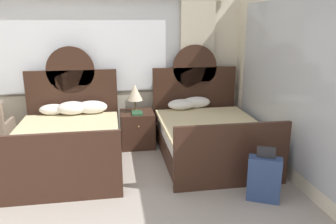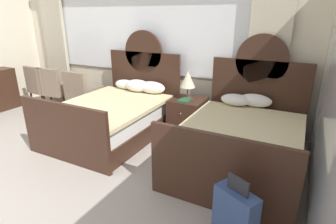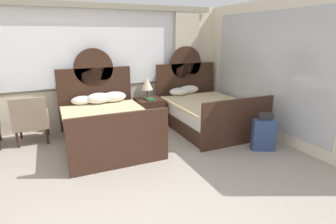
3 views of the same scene
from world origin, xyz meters
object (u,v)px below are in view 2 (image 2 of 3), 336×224
bed_near_mirror (241,140)px  nightstand_between_beds (187,116)px  table_lamp_on_nightstand (188,80)px  book_on_nightstand (185,100)px  bed_near_window (115,114)px  armchair_by_window_right (42,85)px  armchair_by_window_centre (55,87)px  armchair_by_window_left (82,92)px  suitcase_on_floor (235,218)px

bed_near_mirror → nightstand_between_beds: (-1.12, 0.67, -0.05)m
table_lamp_on_nightstand → book_on_nightstand: table_lamp_on_nightstand is taller
nightstand_between_beds → book_on_nightstand: 0.35m
nightstand_between_beds → bed_near_window: bearing=-149.7°
bed_near_window → armchair_by_window_right: bearing=167.8°
table_lamp_on_nightstand → armchair_by_window_centre: 3.28m
table_lamp_on_nightstand → armchair_by_window_right: (-3.65, -0.13, -0.49)m
armchair_by_window_centre → armchair_by_window_right: (-0.42, -0.00, 0.00)m
nightstand_between_beds → armchair_by_window_right: bearing=-178.5°
bed_near_mirror → armchair_by_window_left: bearing=170.9°
bed_near_window → armchair_by_window_left: bed_near_window is taller
suitcase_on_floor → table_lamp_on_nightstand: bearing=123.0°
armchair_by_window_left → nightstand_between_beds: bearing=2.3°
nightstand_between_beds → armchair_by_window_right: size_ratio=0.67×
nightstand_between_beds → armchair_by_window_left: armchair_by_window_left is taller
table_lamp_on_nightstand → armchair_by_window_left: size_ratio=0.53×
book_on_nightstand → armchair_by_window_left: armchair_by_window_left is taller
table_lamp_on_nightstand → suitcase_on_floor: size_ratio=0.69×
bed_near_window → suitcase_on_floor: bearing=-31.0°
table_lamp_on_nightstand → armchair_by_window_right: table_lamp_on_nightstand is taller
armchair_by_window_left → suitcase_on_floor: 4.37m
bed_near_window → armchair_by_window_centre: size_ratio=2.36×
armchair_by_window_right → armchair_by_window_left: bearing=-0.0°
armchair_by_window_right → armchair_by_window_centre: bearing=0.0°
book_on_nightstand → table_lamp_on_nightstand: bearing=97.7°
bed_near_mirror → suitcase_on_floor: (0.29, -1.51, -0.07)m
armchair_by_window_left → armchair_by_window_right: (-1.25, 0.00, 0.00)m
bed_near_mirror → armchair_by_window_left: size_ratio=2.36×
bed_near_mirror → book_on_nightstand: size_ratio=8.47×
nightstand_between_beds → suitcase_on_floor: suitcase_on_floor is taller
armchair_by_window_right → suitcase_on_floor: bearing=-22.2°
armchair_by_window_centre → suitcase_on_floor: 5.12m
bed_near_mirror → armchair_by_window_centre: bed_near_mirror is taller
nightstand_between_beds → suitcase_on_floor: (1.41, -2.17, -0.02)m
nightstand_between_beds → armchair_by_window_centre: 3.27m
armchair_by_window_centre → bed_near_window: bearing=-14.5°
nightstand_between_beds → armchair_by_window_left: bearing=-177.7°
armchair_by_window_centre → nightstand_between_beds: bearing=1.7°
table_lamp_on_nightstand → book_on_nightstand: 0.36m
armchair_by_window_centre → armchair_by_window_right: size_ratio=1.00×
book_on_nightstand → suitcase_on_floor: size_ratio=0.36×
table_lamp_on_nightstand → nightstand_between_beds: bearing=-52.6°
table_lamp_on_nightstand → armchair_by_window_centre: size_ratio=0.53×
bed_near_window → table_lamp_on_nightstand: bearing=32.1°
bed_near_window → armchair_by_window_centre: bearing=165.5°
armchair_by_window_left → bed_near_mirror: bearing=-9.1°
bed_near_window → bed_near_mirror: (2.24, -0.01, -0.01)m
book_on_nightstand → armchair_by_window_centre: 3.26m
table_lamp_on_nightstand → bed_near_window: bearing=-147.9°
nightstand_between_beds → armchair_by_window_right: armchair_by_window_right is taller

